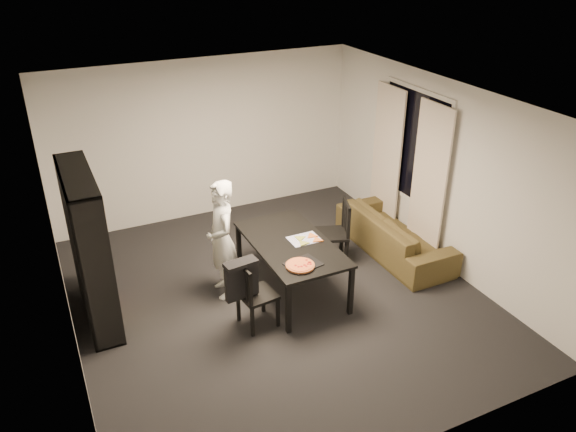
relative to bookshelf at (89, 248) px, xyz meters
name	(u,v)px	position (x,y,z in m)	size (l,w,h in m)	color
room	(275,207)	(2.16, -0.60, 0.35)	(5.01, 5.51, 2.61)	black
window_pane	(414,146)	(4.64, 0.00, 0.55)	(0.02, 1.40, 1.60)	black
window_frame	(413,146)	(4.64, 0.00, 0.55)	(0.03, 1.52, 1.72)	white
curtain_left	(429,182)	(4.56, -0.52, 0.20)	(0.03, 0.70, 2.25)	beige
curtain_right	(387,158)	(4.56, 0.52, 0.20)	(0.03, 0.70, 2.25)	beige
bookshelf	(89,248)	(0.00, 0.00, 0.00)	(0.35, 1.50, 1.90)	black
dining_table	(291,247)	(2.40, -0.54, -0.30)	(0.95, 1.71, 0.71)	black
chair_left	(251,291)	(1.63, -1.04, -0.45)	(0.45, 0.45, 0.88)	black
chair_right	(338,228)	(3.31, -0.18, -0.41)	(0.56, 0.56, 0.95)	black
draped_jacket	(241,278)	(1.51, -1.06, -0.22)	(0.41, 0.22, 0.49)	black
person	(222,240)	(1.57, -0.23, -0.15)	(0.58, 0.38, 1.60)	silver
baking_tray	(303,264)	(2.30, -1.08, -0.23)	(0.40, 0.32, 0.01)	black
pepperoni_pizza	(300,265)	(2.24, -1.12, -0.21)	(0.35, 0.35, 0.03)	#A75830
kitchen_towel	(304,239)	(2.59, -0.54, -0.23)	(0.40, 0.30, 0.01)	white
pizza_slices	(308,239)	(2.62, -0.58, -0.22)	(0.37, 0.31, 0.01)	gold
sofa	(394,233)	(4.21, -0.30, -0.65)	(2.06, 0.81, 0.60)	#3E2E19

